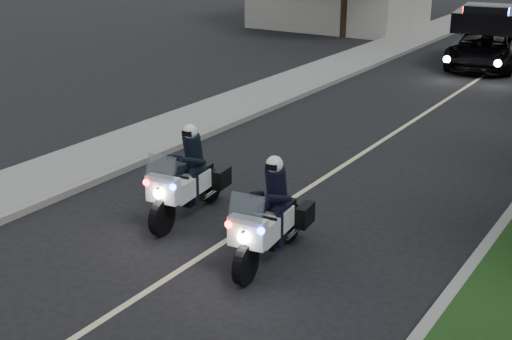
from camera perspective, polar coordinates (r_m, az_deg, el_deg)
The scene contains 11 objects.
ground at distance 11.87m, azimuth -6.10°, elevation -8.07°, with size 120.00×120.00×0.00m, color black.
curb_left at distance 21.75m, azimuth 1.87°, elevation 5.38°, with size 0.20×60.00×0.15m, color gray.
sidewalk_left at distance 22.32m, azimuth -0.57°, elevation 5.78°, with size 2.00×60.00×0.16m, color gray.
lane_marking at distance 20.06m, azimuth 11.98°, elevation 3.48°, with size 0.12×50.00×0.01m, color #BFB78C.
police_moto_left at distance 13.85m, azimuth -5.49°, elevation -3.78°, with size 0.76×2.19×1.86m, color silver, non-canonical shape.
police_moto_right at distance 12.13m, azimuth 1.14°, elevation -7.30°, with size 0.76×2.17×1.84m, color silver, non-canonical shape.
police_suv at distance 29.15m, azimuth 18.01°, elevation 8.03°, with size 2.47×5.33×2.59m, color black.
bicycle at distance 35.25m, azimuth 17.70°, elevation 10.00°, with size 0.53×1.51×0.79m, color black.
cyclist at distance 35.25m, azimuth 17.70°, elevation 10.00°, with size 0.55×0.37×1.53m, color black.
tree_left_near at distance 34.99m, azimuth 7.12°, elevation 10.71°, with size 6.85×6.85×11.42m, color #123814, non-canonical shape.
tree_left_far at distance 41.36m, azimuth 9.34°, elevation 12.02°, with size 7.21×7.21×12.01m, color black, non-canonical shape.
Camera 1 is at (6.68, -8.08, 5.56)m, focal length 49.07 mm.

